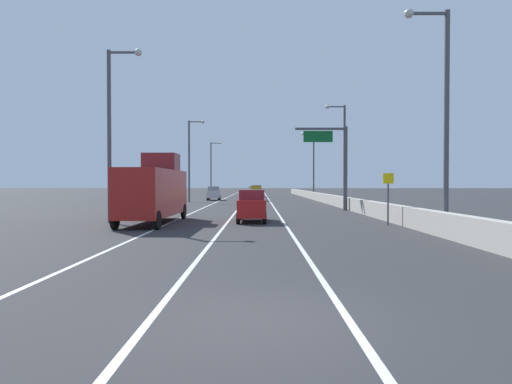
{
  "coord_description": "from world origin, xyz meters",
  "views": [
    {
      "loc": [
        -0.09,
        -7.61,
        2.4
      ],
      "look_at": [
        -0.37,
        46.24,
        1.36
      ],
      "focal_mm": 30.63,
      "sensor_mm": 36.0,
      "label": 1
    }
  ],
  "objects_px": {
    "car_silver_1": "(214,193)",
    "car_white_2": "(254,193)",
    "lamp_post_right_third": "(312,161)",
    "lamp_post_left_near": "(113,124)",
    "lamp_post_right_second": "(342,148)",
    "car_red_4": "(252,206)",
    "box_truck": "(154,190)",
    "lamp_post_left_mid": "(191,155)",
    "lamp_post_right_near": "(441,106)",
    "car_yellow_3": "(256,193)",
    "speed_advisory_sign": "(388,195)",
    "lamp_post_left_far": "(212,165)",
    "overhead_sign_gantry": "(337,158)",
    "car_black_0": "(257,191)"
  },
  "relations": [
    {
      "from": "lamp_post_right_near",
      "to": "lamp_post_left_mid",
      "type": "xyz_separation_m",
      "value": [
        -17.33,
        35.79,
        0.0
      ]
    },
    {
      "from": "lamp_post_left_mid",
      "to": "car_white_2",
      "type": "distance_m",
      "value": 15.49
    },
    {
      "from": "lamp_post_left_near",
      "to": "car_red_4",
      "type": "xyz_separation_m",
      "value": [
        8.46,
        0.71,
        -5.06
      ]
    },
    {
      "from": "car_white_2",
      "to": "car_red_4",
      "type": "distance_m",
      "value": 41.31
    },
    {
      "from": "lamp_post_left_mid",
      "to": "box_truck",
      "type": "xyz_separation_m",
      "value": [
        2.39,
        -30.01,
        -4.07
      ]
    },
    {
      "from": "lamp_post_left_mid",
      "to": "overhead_sign_gantry",
      "type": "bearing_deg",
      "value": -47.7
    },
    {
      "from": "lamp_post_left_near",
      "to": "car_black_0",
      "type": "relative_size",
      "value": 2.3
    },
    {
      "from": "lamp_post_right_second",
      "to": "car_white_2",
      "type": "relative_size",
      "value": 2.48
    },
    {
      "from": "lamp_post_right_near",
      "to": "lamp_post_right_third",
      "type": "relative_size",
      "value": 1.0
    },
    {
      "from": "car_silver_1",
      "to": "car_white_2",
      "type": "xyz_separation_m",
      "value": [
        5.73,
        5.75,
        -0.01
      ]
    },
    {
      "from": "car_yellow_3",
      "to": "lamp_post_right_near",
      "type": "bearing_deg",
      "value": -77.51
    },
    {
      "from": "lamp_post_left_near",
      "to": "lamp_post_left_mid",
      "type": "relative_size",
      "value": 1.0
    },
    {
      "from": "lamp_post_right_third",
      "to": "car_red_4",
      "type": "relative_size",
      "value": 2.54
    },
    {
      "from": "lamp_post_left_near",
      "to": "car_red_4",
      "type": "height_order",
      "value": "lamp_post_left_near"
    },
    {
      "from": "lamp_post_left_near",
      "to": "box_truck",
      "type": "height_order",
      "value": "lamp_post_left_near"
    },
    {
      "from": "car_yellow_3",
      "to": "box_truck",
      "type": "relative_size",
      "value": 0.49
    },
    {
      "from": "car_white_2",
      "to": "car_red_4",
      "type": "xyz_separation_m",
      "value": [
        0.29,
        -41.31,
        0.02
      ]
    },
    {
      "from": "lamp_post_left_mid",
      "to": "car_white_2",
      "type": "bearing_deg",
      "value": 56.79
    },
    {
      "from": "speed_advisory_sign",
      "to": "lamp_post_right_near",
      "type": "relative_size",
      "value": 0.28
    },
    {
      "from": "lamp_post_left_near",
      "to": "car_white_2",
      "type": "xyz_separation_m",
      "value": [
        8.17,
        42.03,
        -5.08
      ]
    },
    {
      "from": "lamp_post_right_second",
      "to": "car_red_4",
      "type": "xyz_separation_m",
      "value": [
        -9.13,
        -18.11,
        -5.06
      ]
    },
    {
      "from": "lamp_post_left_near",
      "to": "car_red_4",
      "type": "bearing_deg",
      "value": 4.83
    },
    {
      "from": "lamp_post_right_third",
      "to": "car_red_4",
      "type": "distance_m",
      "value": 44.17
    },
    {
      "from": "lamp_post_left_mid",
      "to": "car_red_4",
      "type": "xyz_separation_m",
      "value": [
        8.31,
        -29.07,
        -5.06
      ]
    },
    {
      "from": "lamp_post_left_mid",
      "to": "car_black_0",
      "type": "relative_size",
      "value": 2.3
    },
    {
      "from": "lamp_post_right_third",
      "to": "car_silver_1",
      "type": "xyz_separation_m",
      "value": [
        -15.1,
        -7.37,
        -5.07
      ]
    },
    {
      "from": "lamp_post_right_second",
      "to": "car_yellow_3",
      "type": "xyz_separation_m",
      "value": [
        -9.08,
        15.74,
        -5.0
      ]
    },
    {
      "from": "overhead_sign_gantry",
      "to": "speed_advisory_sign",
      "type": "height_order",
      "value": "overhead_sign_gantry"
    },
    {
      "from": "speed_advisory_sign",
      "to": "car_white_2",
      "type": "xyz_separation_m",
      "value": [
        -8.2,
        43.46,
        -0.78
      ]
    },
    {
      "from": "car_white_2",
      "to": "lamp_post_left_far",
      "type": "bearing_deg",
      "value": 115.61
    },
    {
      "from": "car_yellow_3",
      "to": "speed_advisory_sign",
      "type": "bearing_deg",
      "value": -77.68
    },
    {
      "from": "lamp_post_right_second",
      "to": "lamp_post_left_mid",
      "type": "bearing_deg",
      "value": 147.83
    },
    {
      "from": "car_white_2",
      "to": "car_yellow_3",
      "type": "height_order",
      "value": "car_yellow_3"
    },
    {
      "from": "overhead_sign_gantry",
      "to": "lamp_post_right_near",
      "type": "relative_size",
      "value": 0.71
    },
    {
      "from": "overhead_sign_gantry",
      "to": "lamp_post_left_near",
      "type": "relative_size",
      "value": 0.71
    },
    {
      "from": "lamp_post_right_second",
      "to": "lamp_post_left_far",
      "type": "bearing_deg",
      "value": 113.63
    },
    {
      "from": "lamp_post_right_third",
      "to": "lamp_post_left_near",
      "type": "bearing_deg",
      "value": -111.9
    },
    {
      "from": "overhead_sign_gantry",
      "to": "car_yellow_3",
      "type": "bearing_deg",
      "value": 108.55
    },
    {
      "from": "speed_advisory_sign",
      "to": "lamp_post_right_second",
      "type": "xyz_separation_m",
      "value": [
        1.22,
        20.25,
        4.3
      ]
    },
    {
      "from": "lamp_post_right_near",
      "to": "lamp_post_left_far",
      "type": "bearing_deg",
      "value": 105.13
    },
    {
      "from": "lamp_post_left_near",
      "to": "lamp_post_left_mid",
      "type": "height_order",
      "value": "same"
    },
    {
      "from": "car_red_4",
      "to": "box_truck",
      "type": "bearing_deg",
      "value": -171.02
    },
    {
      "from": "overhead_sign_gantry",
      "to": "lamp_post_right_near",
      "type": "height_order",
      "value": "lamp_post_right_near"
    },
    {
      "from": "speed_advisory_sign",
      "to": "lamp_post_left_mid",
      "type": "relative_size",
      "value": 0.28
    },
    {
      "from": "car_white_2",
      "to": "box_truck",
      "type": "bearing_deg",
      "value": -97.58
    },
    {
      "from": "speed_advisory_sign",
      "to": "lamp_post_right_second",
      "type": "bearing_deg",
      "value": 86.56
    },
    {
      "from": "lamp_post_left_near",
      "to": "lamp_post_left_far",
      "type": "bearing_deg",
      "value": 90.23
    },
    {
      "from": "lamp_post_right_near",
      "to": "lamp_post_right_second",
      "type": "distance_m",
      "value": 24.82
    },
    {
      "from": "car_white_2",
      "to": "car_red_4",
      "type": "relative_size",
      "value": 1.03
    },
    {
      "from": "car_silver_1",
      "to": "car_white_2",
      "type": "distance_m",
      "value": 8.12
    }
  ]
}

